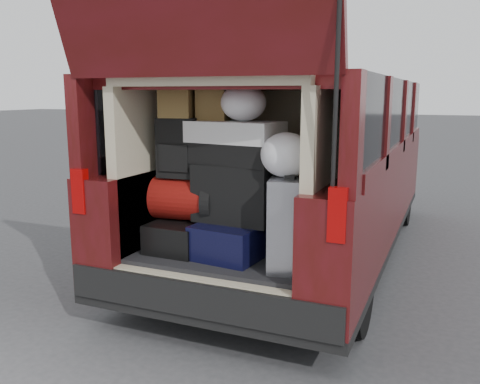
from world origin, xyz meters
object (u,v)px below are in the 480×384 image
object	(u,v)px
backpack	(180,148)
black_hardshell	(183,234)
navy_hardshell	(234,239)
twotone_duffel	(234,142)
black_soft_case	(237,193)
silver_roller	(290,223)
red_duffel	(187,199)

from	to	relation	value
backpack	black_hardshell	bearing A→B (deg)	-53.30
navy_hardshell	twotone_duffel	size ratio (longest dim) A/B	0.82
twotone_duffel	black_soft_case	bearing A→B (deg)	-17.64
black_hardshell	backpack	world-z (taller)	backpack
backpack	twotone_duffel	world-z (taller)	backpack
silver_roller	red_duffel	bearing A→B (deg)	159.29
navy_hardshell	twotone_duffel	bearing A→B (deg)	117.28
backpack	twotone_duffel	distance (m)	0.41
navy_hardshell	backpack	size ratio (longest dim) A/B	1.27
black_soft_case	backpack	xyz separation A→B (m)	(-0.43, -0.02, 0.30)
navy_hardshell	twotone_duffel	xyz separation A→B (m)	(-0.03, 0.07, 0.66)
black_soft_case	backpack	world-z (taller)	backpack
black_hardshell	red_duffel	world-z (taller)	red_duffel
silver_roller	black_soft_case	size ratio (longest dim) A/B	1.06
black_soft_case	backpack	distance (m)	0.52
navy_hardshell	backpack	distance (m)	0.75
black_hardshell	silver_roller	size ratio (longest dim) A/B	0.88
navy_hardshell	black_soft_case	world-z (taller)	black_soft_case
red_duffel	black_soft_case	size ratio (longest dim) A/B	0.86
red_duffel	backpack	xyz separation A→B (m)	(-0.04, -0.00, 0.37)
black_hardshell	backpack	bearing A→B (deg)	132.22
red_duffel	silver_roller	bearing A→B (deg)	-13.74
silver_roller	black_soft_case	xyz separation A→B (m)	(-0.43, 0.15, 0.14)
black_hardshell	navy_hardshell	world-z (taller)	navy_hardshell
navy_hardshell	black_soft_case	xyz separation A→B (m)	(0.00, 0.06, 0.32)
red_duffel	black_hardshell	bearing A→B (deg)	-121.55
black_soft_case	twotone_duffel	xyz separation A→B (m)	(-0.03, 0.01, 0.35)
navy_hardshell	silver_roller	bearing A→B (deg)	-5.71
black_soft_case	backpack	size ratio (longest dim) A/B	1.32
navy_hardshell	red_duffel	distance (m)	0.46
navy_hardshell	silver_roller	world-z (taller)	silver_roller
silver_roller	red_duffel	xyz separation A→B (m)	(-0.82, 0.13, 0.07)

